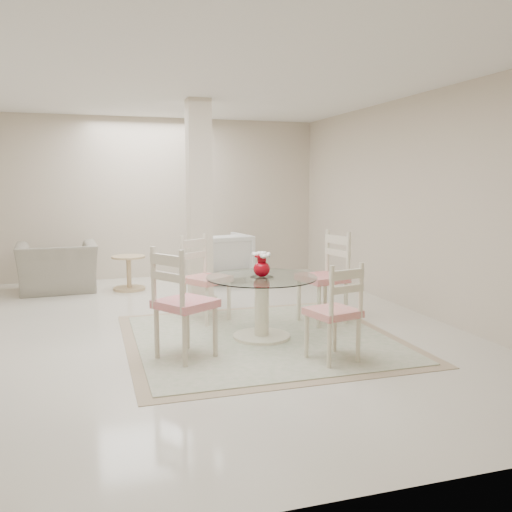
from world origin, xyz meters
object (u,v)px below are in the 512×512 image
object	(u,v)px
dining_chair_east	(328,270)
dining_chair_north	(202,272)
dining_table	(262,307)
dining_chair_south	(337,305)
side_table	(129,274)
column	(199,203)
dining_chair_west	(179,295)
armchair_white	(221,257)
recliner_taupe	(58,267)
red_vase	(262,264)

from	to	relation	value
dining_chair_east	dining_chair_north	world-z (taller)	dining_chair_east
dining_table	dining_chair_south	bearing A→B (deg)	-65.80
side_table	dining_chair_east	bearing A→B (deg)	-51.95
column	dining_chair_east	xyz separation A→B (m)	(1.20, -1.50, -0.73)
dining_chair_north	dining_table	bearing A→B (deg)	-98.00
column	dining_chair_south	distance (m)	3.03
dining_chair_north	dining_chair_west	xyz separation A→B (m)	(-0.48, -1.36, 0.02)
dining_chair_north	dining_chair_south	world-z (taller)	dining_chair_north
dining_chair_south	dining_chair_north	bearing A→B (deg)	-79.15
dining_chair_east	dining_chair_north	xyz separation A→B (m)	(-1.38, 0.50, -0.03)
dining_chair_west	dining_chair_south	bearing A→B (deg)	-142.80
dining_table	armchair_white	size ratio (longest dim) A/B	1.31
dining_chair_north	recliner_taupe	size ratio (longest dim) A/B	1.00
red_vase	recliner_taupe	distance (m)	3.93
red_vase	dining_chair_north	size ratio (longest dim) A/B	0.24
dining_chair_west	armchair_white	xyz separation A→B (m)	(1.29, 3.81, -0.21)
dining_chair_north	side_table	distance (m)	2.28
dining_chair_east	dining_table	bearing A→B (deg)	-79.28
dining_chair_east	dining_chair_south	distance (m)	1.44
dining_table	dining_chair_south	size ratio (longest dim) A/B	1.12
red_vase	dining_chair_west	size ratio (longest dim) A/B	0.23
dining_chair_east	armchair_white	size ratio (longest dim) A/B	1.35
dining_chair_south	recliner_taupe	size ratio (longest dim) A/B	0.91
recliner_taupe	side_table	bearing A→B (deg)	165.96
dining_table	dining_chair_north	distance (m)	1.05
column	side_table	xyz separation A→B (m)	(-0.87, 1.15, -1.11)
column	armchair_white	size ratio (longest dim) A/B	3.09
column	dining_chair_east	bearing A→B (deg)	-51.25
column	dining_chair_west	distance (m)	2.56
dining_chair_east	dining_chair_west	xyz separation A→B (m)	(-1.86, -0.86, -0.01)
dining_chair_north	dining_chair_south	distance (m)	2.04
column	dining_chair_north	distance (m)	1.26
side_table	dining_chair_west	bearing A→B (deg)	-86.56
dining_chair_north	recliner_taupe	world-z (taller)	dining_chair_north
dining_chair_east	armchair_white	distance (m)	3.02
dining_table	red_vase	xyz separation A→B (m)	(0.00, -0.00, 0.45)
column	dining_chair_west	world-z (taller)	column
dining_chair_east	side_table	distance (m)	3.38
dining_chair_east	dining_chair_south	xyz separation A→B (m)	(-0.52, -1.34, -0.08)
dining_chair_north	dining_chair_west	bearing A→B (deg)	-143.10
column	recliner_taupe	size ratio (longest dim) A/B	2.42
column	dining_chair_south	size ratio (longest dim) A/B	2.66
dining_chair_west	column	bearing A→B (deg)	-48.57
column	dining_table	size ratio (longest dim) A/B	2.36
dining_table	dining_chair_south	xyz separation A→B (m)	(0.42, -0.93, 0.20)
armchair_white	column	bearing A→B (deg)	57.13
red_vase	dining_table	bearing A→B (deg)	161.57
red_vase	dining_chair_north	bearing A→B (deg)	115.55
dining_table	armchair_white	xyz separation A→B (m)	(0.37, 3.37, 0.06)
dining_chair_north	armchair_white	distance (m)	2.59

